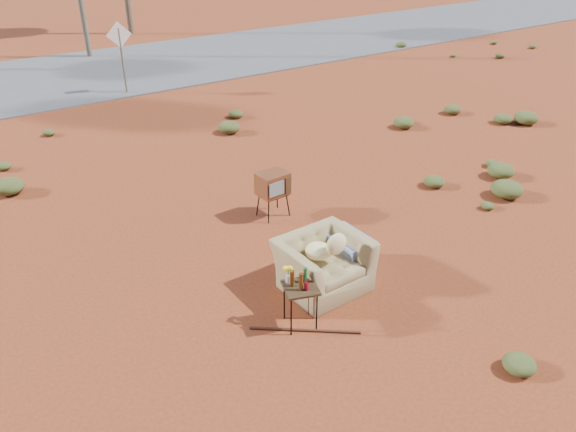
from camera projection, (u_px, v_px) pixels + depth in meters
ground at (313, 304)px, 8.40m from camera, size 140.00×140.00×0.00m
highway at (54, 79)px, 19.24m from camera, size 140.00×7.00×0.04m
armchair at (328, 256)px, 8.61m from camera, size 1.52×0.99×1.12m
tv_unit at (273, 185)px, 10.48m from camera, size 0.58×0.48×0.89m
side_table at (298, 284)px, 7.69m from camera, size 0.58×0.58×0.93m
rusty_bar at (305, 330)px, 7.86m from camera, size 1.26×0.99×0.04m
road_sign at (120, 45)px, 17.08m from camera, size 0.78×0.06×2.19m
scrub_patch at (148, 199)px, 11.11m from camera, size 17.49×8.07×0.33m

